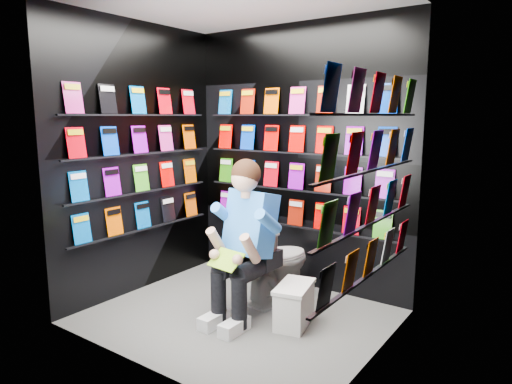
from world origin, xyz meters
The scene contains 13 objects.
floor centered at (0.00, 0.00, 0.00)m, with size 2.40×2.40×0.00m, color #5D5D5B.
wall_back centered at (0.00, 1.00, 1.30)m, with size 2.40×0.04×2.60m, color black.
wall_front centered at (0.00, -1.00, 1.30)m, with size 2.40×0.04×2.60m, color black.
wall_left centered at (-1.20, 0.00, 1.30)m, with size 0.04×2.00×2.60m, color black.
wall_right centered at (1.20, 0.00, 1.30)m, with size 0.04×2.00×2.60m, color black.
comics_back centered at (0.00, 0.97, 1.31)m, with size 2.10×0.06×1.37m, color red, non-canonical shape.
comics_left centered at (-1.17, 0.00, 1.31)m, with size 0.06×1.70×1.37m, color red, non-canonical shape.
comics_right centered at (1.17, 0.00, 1.31)m, with size 0.06×1.70×1.37m, color red, non-canonical shape.
toilet centered at (0.06, 0.51, 0.37)m, with size 0.42×0.75×0.73m, color white.
longbox centered at (0.47, 0.15, 0.16)m, with size 0.23×0.42×0.32m, color white.
longbox_lid centered at (0.47, 0.15, 0.33)m, with size 0.25×0.44×0.03m, color white.
reader centered at (0.06, 0.13, 0.80)m, with size 0.56×0.82×1.51m, color blue, non-canonical shape.
held_comic centered at (0.06, -0.22, 0.58)m, with size 0.29×0.01×0.20m, color green.
Camera 1 is at (2.28, -2.93, 1.71)m, focal length 32.00 mm.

